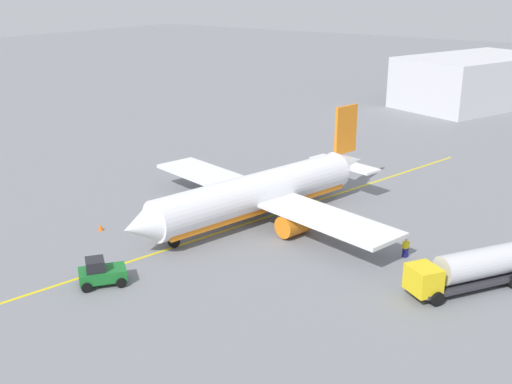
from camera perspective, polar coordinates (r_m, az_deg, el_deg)
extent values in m
plane|color=slate|center=(61.87, 0.00, -2.63)|extent=(400.00, 400.00, 0.00)
cylinder|color=white|center=(60.86, 0.00, -0.08)|extent=(23.61, 8.97, 3.82)
cube|color=orange|center=(61.21, 0.00, -1.01)|extent=(22.20, 8.01, 1.07)
cone|color=white|center=(53.71, -10.45, -3.07)|extent=(3.98, 4.30, 3.67)
cone|color=white|center=(70.08, 8.39, 2.62)|extent=(5.15, 4.18, 3.25)
cube|color=orange|center=(68.61, 8.19, 5.67)|extent=(3.20, 1.07, 5.20)
cube|color=white|center=(69.60, 8.04, 2.54)|extent=(4.23, 8.72, 0.24)
cube|color=white|center=(61.64, 0.70, -0.30)|extent=(11.66, 31.32, 0.36)
cylinder|color=orange|center=(58.04, 3.55, -2.91)|extent=(3.59, 2.77, 2.10)
cylinder|color=orange|center=(65.32, -2.89, -0.36)|extent=(3.59, 2.77, 2.10)
cylinder|color=#4C4C51|center=(55.95, -7.51, -3.93)|extent=(0.24, 0.24, 1.21)
cylinder|color=black|center=(56.19, -7.49, -4.50)|extent=(1.16, 0.64, 1.10)
cylinder|color=#4C4C51|center=(60.95, 3.03, -1.83)|extent=(0.24, 0.24, 1.21)
cylinder|color=black|center=(61.17, 3.02, -2.36)|extent=(1.16, 0.64, 1.10)
cylinder|color=#4C4C51|center=(64.53, -0.20, -0.60)|extent=(0.24, 0.24, 1.21)
cylinder|color=black|center=(64.73, -0.20, -1.11)|extent=(1.16, 0.64, 1.10)
cube|color=#2D2D33|center=(51.61, 19.36, -7.51)|extent=(10.36, 7.79, 0.30)
cube|color=yellow|center=(48.26, 15.03, -7.69)|extent=(2.97, 3.10, 2.00)
cube|color=black|center=(47.59, 14.19, -7.47)|extent=(1.20, 1.78, 0.90)
cylinder|color=silver|center=(51.45, 20.03, -6.07)|extent=(7.89, 6.13, 2.30)
cylinder|color=black|center=(48.13, 16.20, -9.35)|extent=(1.12, 0.88, 1.10)
cylinder|color=black|center=(49.85, 14.43, -8.15)|extent=(1.12, 0.88, 1.10)
cylinder|color=black|center=(54.23, 20.70, -6.54)|extent=(1.12, 0.88, 1.10)
cube|color=#196B28|center=(50.60, -13.82, -7.30)|extent=(4.08, 3.75, 0.90)
cube|color=black|center=(50.20, -14.47, -6.44)|extent=(2.08, 2.12, 0.90)
cylinder|color=black|center=(51.77, -12.44, -7.12)|extent=(0.82, 0.72, 0.80)
cylinder|color=black|center=(49.98, -12.19, -8.09)|extent=(0.82, 0.72, 0.80)
cylinder|color=black|center=(51.66, -15.32, -7.42)|extent=(0.82, 0.72, 0.80)
cylinder|color=black|center=(49.86, -15.18, -8.41)|extent=(0.82, 0.72, 0.80)
cube|color=navy|center=(55.37, 13.46, -5.39)|extent=(0.52, 0.45, 0.85)
cube|color=yellow|center=(55.08, 13.52, -4.70)|extent=(0.61, 0.52, 0.60)
sphere|color=tan|center=(54.91, 13.55, -4.28)|extent=(0.24, 0.24, 0.24)
cone|color=#F2590F|center=(61.28, -13.99, -3.15)|extent=(0.52, 0.52, 0.58)
cube|color=silver|center=(125.29, 19.29, 9.56)|extent=(32.94, 24.86, 9.12)
cube|color=#4C515B|center=(130.34, 16.29, 9.58)|extent=(19.42, 6.79, 6.02)
cube|color=yellow|center=(61.87, 0.00, -2.62)|extent=(67.98, 15.96, 0.01)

